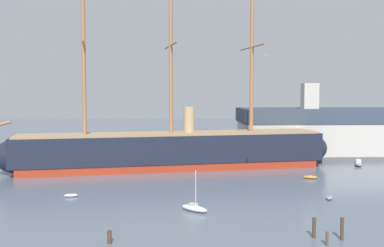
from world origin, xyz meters
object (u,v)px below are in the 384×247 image
(tall_ship, at_px, (171,150))
(seagull_in_flight, at_px, (266,55))
(motorboat_far_right, at_px, (358,164))
(dinghy_mid_left, at_px, (71,195))
(mooring_piling_midwater, at_px, (314,228))
(dockside_warehouse_right, at_px, (326,132))
(sailboat_near_centre, at_px, (194,208))
(dinghy_alongside_stern, at_px, (310,177))
(mooring_piling_left_pair, at_px, (109,237))
(dinghy_mid_right, at_px, (329,198))
(mooring_piling_right_pair, at_px, (327,239))
(dinghy_far_left, at_px, (47,163))
(mooring_piling_nearest, at_px, (342,229))

(tall_ship, distance_m, seagull_in_flight, 29.32)
(motorboat_far_right, bearing_deg, dinghy_mid_left, -153.54)
(mooring_piling_midwater, relative_size, dockside_warehouse_right, 0.05)
(dockside_warehouse_right, bearing_deg, sailboat_near_centre, -123.32)
(dinghy_alongside_stern, bearing_deg, mooring_piling_left_pair, -131.55)
(dinghy_mid_right, xyz_separation_m, dockside_warehouse_right, (12.51, 40.92, 4.98))
(dinghy_alongside_stern, relative_size, motorboat_far_right, 0.72)
(sailboat_near_centre, xyz_separation_m, dockside_warehouse_right, (30.61, 46.56, 4.78))
(mooring_piling_right_pair, relative_size, dockside_warehouse_right, 0.03)
(dinghy_alongside_stern, distance_m, motorboat_far_right, 17.78)
(dinghy_alongside_stern, relative_size, mooring_piling_midwater, 1.17)
(mooring_piling_left_pair, height_order, dockside_warehouse_right, dockside_warehouse_right)
(dinghy_mid_right, bearing_deg, tall_ship, 129.97)
(dinghy_mid_left, distance_m, motorboat_far_right, 54.64)
(sailboat_near_centre, distance_m, dinghy_far_left, 45.73)
(dinghy_mid_left, bearing_deg, sailboat_near_centre, -27.09)
(dinghy_mid_right, xyz_separation_m, dinghy_far_left, (-45.12, 31.25, 0.09))
(mooring_piling_nearest, bearing_deg, tall_ship, 111.63)
(sailboat_near_centre, xyz_separation_m, motorboat_far_right, (32.51, 32.74, 0.05))
(dinghy_alongside_stern, xyz_separation_m, seagull_in_flight, (-9.47, -10.44, 18.94))
(mooring_piling_right_pair, xyz_separation_m, dockside_warehouse_right, (18.80, 59.55, 4.55))
(dinghy_far_left, relative_size, mooring_piling_midwater, 1.37)
(mooring_piling_left_pair, bearing_deg, dinghy_alongside_stern, 48.45)
(dinghy_mid_left, bearing_deg, mooring_piling_left_pair, -68.50)
(dinghy_far_left, distance_m, dockside_warehouse_right, 58.64)
(seagull_in_flight, bearing_deg, tall_ship, 122.45)
(tall_ship, distance_m, dinghy_alongside_stern, 25.26)
(mooring_piling_left_pair, xyz_separation_m, mooring_piling_midwater, (19.78, 0.95, 0.40))
(mooring_piling_nearest, bearing_deg, sailboat_near_centre, 140.30)
(dinghy_alongside_stern, relative_size, seagull_in_flight, 1.93)
(sailboat_near_centre, height_order, dinghy_mid_right, sailboat_near_centre)
(mooring_piling_left_pair, bearing_deg, mooring_piling_right_pair, -3.79)
(seagull_in_flight, bearing_deg, dinghy_alongside_stern, 47.78)
(tall_ship, distance_m, motorboat_far_right, 35.65)
(mooring_piling_left_pair, distance_m, mooring_piling_midwater, 19.81)
(dinghy_mid_right, height_order, seagull_in_flight, seagull_in_flight)
(dinghy_far_left, bearing_deg, mooring_piling_nearest, -49.83)
(dinghy_mid_left, xyz_separation_m, dinghy_mid_right, (34.50, -2.75, 0.00))
(mooring_piling_left_pair, bearing_deg, dinghy_mid_left, 111.50)
(sailboat_near_centre, xyz_separation_m, mooring_piling_right_pair, (11.81, -12.98, 0.24))
(tall_ship, height_order, mooring_piling_nearest, tall_ship)
(seagull_in_flight, bearing_deg, mooring_piling_nearest, -80.82)
(mooring_piling_right_pair, bearing_deg, dinghy_far_left, 127.90)
(sailboat_near_centre, xyz_separation_m, mooring_piling_left_pair, (-8.51, -11.64, 0.21))
(dinghy_mid_right, height_order, motorboat_far_right, motorboat_far_right)
(mooring_piling_midwater, bearing_deg, seagull_in_flight, 92.62)
(dinghy_alongside_stern, height_order, mooring_piling_left_pair, mooring_piling_left_pair)
(dinghy_far_left, height_order, motorboat_far_right, motorboat_far_right)
(mooring_piling_right_pair, distance_m, dockside_warehouse_right, 62.61)
(dinghy_mid_right, distance_m, seagull_in_flight, 20.95)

